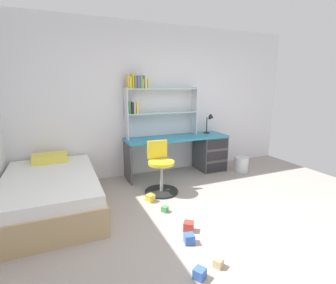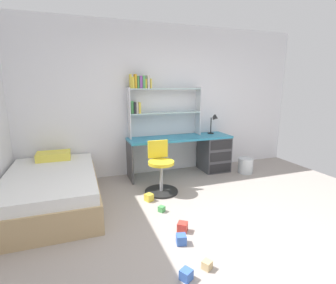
% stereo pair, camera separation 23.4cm
% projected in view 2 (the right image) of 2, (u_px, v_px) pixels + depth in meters
% --- Properties ---
extents(ground_plane, '(5.86, 6.14, 0.02)m').
position_uv_depth(ground_plane, '(231.00, 248.00, 2.63)').
color(ground_plane, '#9E938C').
extents(room_shell, '(5.86, 6.14, 2.72)m').
position_uv_depth(room_shell, '(90.00, 109.00, 3.08)').
color(room_shell, silver).
rests_on(room_shell, ground_plane).
extents(desk, '(1.93, 0.55, 0.72)m').
position_uv_depth(desk, '(205.00, 151.00, 4.91)').
color(desk, teal).
rests_on(desk, ground_plane).
extents(bookshelf_hutch, '(1.36, 0.22, 1.12)m').
position_uv_depth(bookshelf_hutch, '(154.00, 99.00, 4.53)').
color(bookshelf_hutch, silver).
rests_on(bookshelf_hutch, desk).
extents(desk_lamp, '(0.20, 0.17, 0.38)m').
position_uv_depth(desk_lamp, '(215.00, 121.00, 4.94)').
color(desk_lamp, black).
rests_on(desk_lamp, desk).
extents(swivel_chair, '(0.52, 0.52, 0.80)m').
position_uv_depth(swivel_chair, '(161.00, 172.00, 3.95)').
color(swivel_chair, black).
rests_on(swivel_chair, ground_plane).
extents(bed_platform, '(1.20, 1.89, 0.61)m').
position_uv_depth(bed_platform, '(52.00, 190.00, 3.47)').
color(bed_platform, tan).
rests_on(bed_platform, ground_plane).
extents(waste_bin, '(0.28, 0.28, 0.29)m').
position_uv_depth(waste_bin, '(246.00, 166.00, 4.85)').
color(waste_bin, silver).
rests_on(waste_bin, ground_plane).
extents(toy_block_red_0, '(0.15, 0.15, 0.11)m').
position_uv_depth(toy_block_red_0, '(182.00, 227.00, 2.90)').
color(toy_block_red_0, red).
rests_on(toy_block_red_0, ground_plane).
extents(toy_block_natural_1, '(0.11, 0.11, 0.08)m').
position_uv_depth(toy_block_natural_1, '(207.00, 265.00, 2.31)').
color(toy_block_natural_1, tan).
rests_on(toy_block_natural_1, ground_plane).
extents(toy_block_yellow_2, '(0.14, 0.14, 0.10)m').
position_uv_depth(toy_block_yellow_2, '(149.00, 197.00, 3.68)').
color(toy_block_yellow_2, gold).
rests_on(toy_block_yellow_2, ground_plane).
extents(toy_block_blue_3, '(0.12, 0.12, 0.10)m').
position_uv_depth(toy_block_blue_3, '(181.00, 239.00, 2.67)').
color(toy_block_blue_3, '#3860B7').
rests_on(toy_block_blue_3, ground_plane).
extents(toy_block_green_4, '(0.10, 0.10, 0.08)m').
position_uv_depth(toy_block_green_4, '(162.00, 209.00, 3.36)').
color(toy_block_green_4, '#479E51').
rests_on(toy_block_green_4, ground_plane).
extents(toy_block_blue_5, '(0.13, 0.13, 0.09)m').
position_uv_depth(toy_block_blue_5, '(186.00, 275.00, 2.18)').
color(toy_block_blue_5, '#3860B7').
rests_on(toy_block_blue_5, ground_plane).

